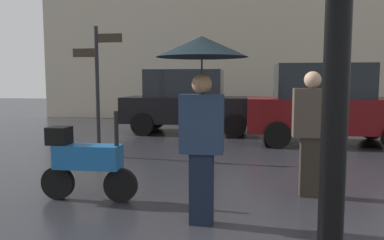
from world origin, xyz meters
name	(u,v)px	position (x,y,z in m)	size (l,w,h in m)	color
pedestrian_with_umbrella	(202,79)	(-0.24, 1.97, 1.65)	(1.02, 1.02, 2.12)	black
pedestrian_with_bag	(312,126)	(1.17, 3.23, 1.00)	(0.54, 0.24, 1.76)	#2A241E
parked_scooter	(85,161)	(-1.90, 2.60, 0.55)	(1.36, 0.32, 1.23)	black
parked_car_left	(189,101)	(-1.49, 9.48, 0.99)	(4.19, 1.83, 1.96)	black
parked_car_right	(326,104)	(2.30, 7.99, 1.02)	(4.16, 2.00, 2.05)	#590C0F
street_signpost	(97,78)	(-2.88, 5.55, 1.69)	(1.08, 0.08, 2.77)	black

